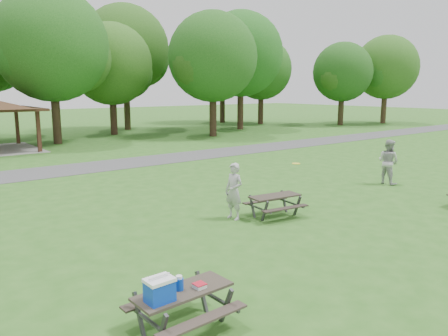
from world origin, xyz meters
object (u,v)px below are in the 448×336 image
picnic_table_near (176,296)px  frisbee_catcher (388,162)px  picnic_table_middle (275,200)px  frisbee_thrower (234,191)px

picnic_table_near → frisbee_catcher: 13.87m
picnic_table_middle → frisbee_catcher: frisbee_catcher is taller
frisbee_thrower → picnic_table_near: bearing=-56.6°
picnic_table_middle → frisbee_catcher: bearing=3.9°
picnic_table_middle → picnic_table_near: bearing=-147.9°
picnic_table_middle → frisbee_thrower: 1.37m
picnic_table_near → frisbee_thrower: size_ratio=0.97×
picnic_table_near → picnic_table_middle: picnic_table_near is taller
picnic_table_middle → frisbee_thrower: (-1.18, 0.60, 0.36)m
frisbee_thrower → frisbee_catcher: size_ratio=0.93×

